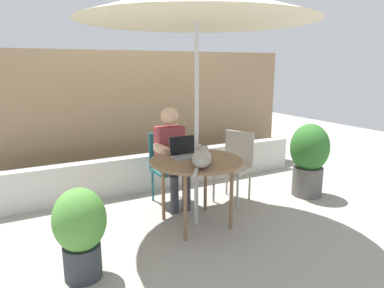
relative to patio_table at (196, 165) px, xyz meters
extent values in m
plane|color=gray|center=(0.00, 0.00, -0.68)|extent=(14.00, 14.00, 0.00)
cube|color=#937756|center=(0.00, 1.94, 0.29)|extent=(5.34, 0.08, 1.94)
cube|color=beige|center=(0.00, 1.30, -0.43)|extent=(4.81, 0.20, 0.51)
cylinder|color=brown|center=(0.00, 0.00, 0.05)|extent=(1.00, 1.00, 0.03)
cylinder|color=brown|center=(0.27, 0.27, -0.32)|extent=(0.04, 0.04, 0.71)
cylinder|color=brown|center=(-0.27, 0.27, -0.32)|extent=(0.04, 0.04, 0.71)
cylinder|color=brown|center=(-0.27, -0.27, -0.32)|extent=(0.04, 0.04, 0.71)
cylinder|color=brown|center=(0.27, -0.27, -0.32)|extent=(0.04, 0.04, 0.71)
cylinder|color=#B7B7BC|center=(0.00, 0.00, 0.47)|extent=(0.04, 0.04, 2.30)
cone|color=beige|center=(0.00, 0.00, 1.64)|extent=(2.37, 2.37, 0.35)
sphere|color=#B7B7BC|center=(0.00, 0.00, 1.65)|extent=(0.06, 0.06, 0.06)
cube|color=#1E606B|center=(0.00, 0.69, -0.24)|extent=(0.40, 0.40, 0.04)
cube|color=#1E606B|center=(0.00, 0.87, -0.01)|extent=(0.40, 0.04, 0.44)
cylinder|color=#1E606B|center=(0.17, 0.86, -0.47)|extent=(0.03, 0.03, 0.42)
cylinder|color=#1E606B|center=(-0.17, 0.86, -0.47)|extent=(0.03, 0.03, 0.42)
cylinder|color=#1E606B|center=(-0.17, 0.52, -0.47)|extent=(0.03, 0.03, 0.42)
cylinder|color=#1E606B|center=(0.17, 0.52, -0.47)|extent=(0.03, 0.03, 0.42)
cube|color=#B2A899|center=(0.73, 0.37, -0.24)|extent=(0.54, 0.54, 0.04)
cube|color=#B2A899|center=(0.89, 0.46, -0.01)|extent=(0.21, 0.37, 0.44)
cylinder|color=#B2A899|center=(0.96, 0.30, -0.47)|extent=(0.03, 0.03, 0.42)
cylinder|color=#B2A899|center=(0.80, 0.60, -0.47)|extent=(0.03, 0.03, 0.42)
cylinder|color=#B2A899|center=(0.50, 0.45, -0.47)|extent=(0.03, 0.03, 0.42)
cylinder|color=#B2A899|center=(0.66, 0.15, -0.47)|extent=(0.03, 0.03, 0.42)
cube|color=maroon|center=(0.00, 0.69, 0.04)|extent=(0.34, 0.20, 0.54)
sphere|color=#DBAD89|center=(0.00, 0.68, 0.44)|extent=(0.22, 0.22, 0.22)
cube|color=#383842|center=(-0.08, 0.54, -0.18)|extent=(0.12, 0.30, 0.12)
cylinder|color=#383842|center=(-0.08, 0.39, -0.45)|extent=(0.10, 0.10, 0.45)
cube|color=#383842|center=(0.08, 0.54, -0.18)|extent=(0.12, 0.30, 0.12)
cylinder|color=#383842|center=(0.08, 0.39, -0.45)|extent=(0.10, 0.10, 0.45)
cube|color=#DBAD89|center=(-0.20, 0.47, 0.09)|extent=(0.08, 0.32, 0.08)
cube|color=#DBAD89|center=(0.20, 0.47, 0.09)|extent=(0.08, 0.32, 0.08)
cube|color=gray|center=(-0.06, 0.12, 0.07)|extent=(0.30, 0.23, 0.02)
cube|color=black|center=(-0.05, 0.23, 0.18)|extent=(0.30, 0.06, 0.20)
cube|color=gray|center=(-0.05, 0.24, 0.18)|extent=(0.30, 0.06, 0.20)
ellipsoid|color=gray|center=(-0.08, -0.26, 0.15)|extent=(0.39, 0.44, 0.17)
sphere|color=gray|center=(0.05, -0.07, 0.17)|extent=(0.11, 0.11, 0.11)
ellipsoid|color=white|center=(-0.02, -0.17, 0.11)|extent=(0.17, 0.17, 0.09)
cylinder|color=gray|center=(-0.27, -0.47, 0.09)|extent=(0.13, 0.17, 0.04)
cone|color=gray|center=(0.07, -0.09, 0.22)|extent=(0.04, 0.04, 0.03)
cone|color=gray|center=(0.02, -0.06, 0.22)|extent=(0.04, 0.04, 0.03)
cylinder|color=#595654|center=(1.75, 0.08, -0.48)|extent=(0.39, 0.39, 0.39)
ellipsoid|color=#2D6B28|center=(1.75, 0.08, -0.02)|extent=(0.51, 0.51, 0.64)
cylinder|color=#33383D|center=(-1.31, -0.44, -0.53)|extent=(0.31, 0.31, 0.29)
ellipsoid|color=#4C8C38|center=(-1.31, -0.44, -0.16)|extent=(0.43, 0.43, 0.53)
camera|label=1|loc=(-1.73, -3.16, 1.06)|focal=32.70mm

